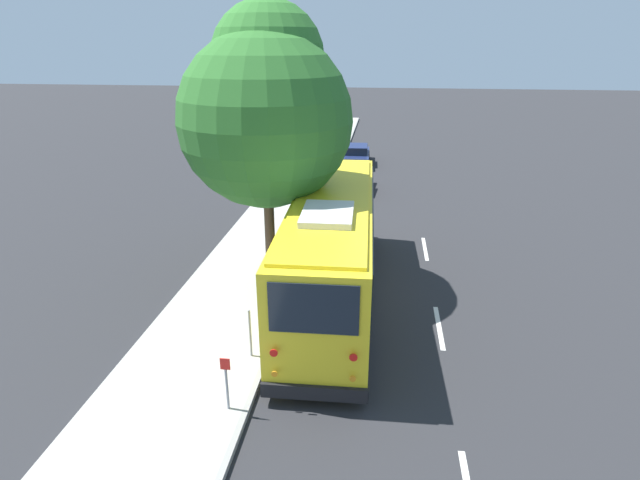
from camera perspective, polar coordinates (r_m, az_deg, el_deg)
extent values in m
plane|color=#28282B|center=(16.83, 2.29, -5.83)|extent=(160.00, 160.00, 0.00)
cube|color=#A3A099|center=(17.38, -9.09, -4.89)|extent=(80.00, 3.61, 0.15)
cube|color=gray|center=(16.98, -2.98, -5.30)|extent=(80.00, 0.14, 0.15)
cube|color=yellow|center=(15.73, 1.41, -0.61)|extent=(10.89, 2.71, 3.04)
cube|color=black|center=(16.30, 1.37, -5.11)|extent=(10.94, 2.76, 0.28)
cube|color=black|center=(15.49, 1.43, 1.68)|extent=(10.01, 2.77, 1.46)
cube|color=black|center=(20.67, 2.55, 6.83)|extent=(0.09, 2.10, 1.54)
cube|color=black|center=(10.51, -0.76, -7.92)|extent=(0.09, 1.93, 1.17)
cube|color=black|center=(20.50, 2.58, 8.75)|extent=(0.09, 1.73, 0.22)
cube|color=yellow|center=(15.20, 1.47, 4.84)|extent=(10.22, 2.47, 0.10)
cube|color=silver|center=(13.33, 0.86, 2.93)|extent=(2.03, 1.42, 0.20)
cube|color=black|center=(21.30, 2.46, 1.61)|extent=(0.17, 2.42, 0.36)
cube|color=black|center=(11.68, -0.72, -17.06)|extent=(0.17, 2.42, 0.36)
cylinder|color=red|center=(11.13, -5.32, -12.74)|extent=(0.04, 0.18, 0.18)
cylinder|color=orange|center=(11.45, -5.22, -15.00)|extent=(0.03, 0.14, 0.14)
cylinder|color=red|center=(10.97, 3.83, -13.26)|extent=(0.04, 0.18, 0.18)
cylinder|color=orange|center=(11.29, 3.76, -15.54)|extent=(0.03, 0.14, 0.14)
cube|color=white|center=(21.35, 0.33, 2.16)|extent=(0.05, 0.32, 0.18)
cube|color=white|center=(21.27, 4.64, 2.02)|extent=(0.05, 0.32, 0.18)
cube|color=black|center=(20.36, -1.33, 7.46)|extent=(0.06, 0.10, 0.24)
cylinder|color=black|center=(19.26, -1.02, -0.45)|extent=(1.03, 0.33, 1.03)
cylinder|color=slate|center=(19.26, -1.02, -0.45)|extent=(0.47, 0.33, 0.46)
cylinder|color=black|center=(19.15, 5.20, -0.67)|extent=(1.03, 0.33, 1.03)
cylinder|color=slate|center=(19.15, 5.20, -0.67)|extent=(0.47, 0.33, 0.46)
cylinder|color=black|center=(13.74, -4.01, -10.26)|extent=(1.03, 0.33, 1.03)
cylinder|color=slate|center=(13.74, -4.01, -10.26)|extent=(0.47, 0.33, 0.46)
cylinder|color=black|center=(13.58, 4.87, -10.70)|extent=(1.03, 0.33, 1.03)
cylinder|color=slate|center=(13.58, 4.87, -10.70)|extent=(0.47, 0.33, 0.46)
cube|color=maroon|center=(27.92, 3.52, 6.56)|extent=(4.30, 1.98, 0.65)
cube|color=black|center=(27.68, 3.52, 7.63)|extent=(2.09, 1.59, 0.48)
cube|color=maroon|center=(27.62, 3.53, 8.11)|extent=(2.01, 1.55, 0.05)
cube|color=black|center=(30.01, 4.10, 7.17)|extent=(0.20, 1.62, 0.20)
cube|color=black|center=(25.97, 2.83, 4.89)|extent=(0.20, 1.62, 0.20)
cylinder|color=black|center=(29.34, 2.42, 7.00)|extent=(0.68, 0.25, 0.67)
cylinder|color=slate|center=(29.34, 2.42, 7.00)|extent=(0.32, 0.24, 0.30)
cylinder|color=black|center=(29.14, 5.38, 6.83)|extent=(0.68, 0.25, 0.67)
cylinder|color=slate|center=(29.14, 5.38, 6.83)|extent=(0.32, 0.24, 0.30)
cylinder|color=black|center=(26.82, 1.49, 5.60)|extent=(0.68, 0.25, 0.67)
cylinder|color=slate|center=(26.82, 1.49, 5.60)|extent=(0.32, 0.24, 0.30)
cylinder|color=black|center=(26.61, 4.72, 5.40)|extent=(0.68, 0.25, 0.67)
cylinder|color=slate|center=(26.61, 4.72, 5.40)|extent=(0.32, 0.24, 0.30)
cube|color=#19234C|center=(34.54, 4.17, 9.45)|extent=(4.39, 1.83, 0.62)
cube|color=black|center=(34.32, 4.19, 10.30)|extent=(2.10, 1.54, 0.48)
cube|color=#19234C|center=(34.27, 4.20, 10.70)|extent=(2.01, 1.50, 0.05)
cube|color=black|center=(36.73, 4.27, 9.85)|extent=(0.12, 1.67, 0.20)
cube|color=black|center=(32.45, 4.03, 8.27)|extent=(0.12, 1.67, 0.20)
cylinder|color=black|center=(35.94, 2.96, 9.71)|extent=(0.63, 0.22, 0.63)
cylinder|color=slate|center=(35.94, 2.96, 9.71)|extent=(0.29, 0.23, 0.28)
cylinder|color=black|center=(35.90, 5.50, 9.62)|extent=(0.63, 0.22, 0.63)
cylinder|color=slate|center=(35.90, 5.50, 9.62)|extent=(0.29, 0.23, 0.28)
cylinder|color=black|center=(33.27, 2.72, 8.73)|extent=(0.63, 0.22, 0.63)
cylinder|color=slate|center=(33.27, 2.72, 8.73)|extent=(0.29, 0.23, 0.28)
cylinder|color=black|center=(33.23, 5.45, 8.64)|extent=(0.63, 0.22, 0.63)
cylinder|color=slate|center=(33.23, 5.45, 8.64)|extent=(0.29, 0.23, 0.28)
cylinder|color=brown|center=(16.84, -5.77, 1.11)|extent=(0.34, 0.34, 3.46)
sphere|color=#2D6B28|center=(15.94, -6.27, 13.44)|extent=(5.44, 5.44, 5.44)
sphere|color=#31732C|center=(16.45, -5.96, 19.89)|extent=(3.53, 3.53, 3.53)
cylinder|color=gray|center=(11.63, -10.57, -16.41)|extent=(0.06, 0.06, 1.04)
cube|color=red|center=(11.23, -10.80, -13.75)|extent=(0.02, 0.22, 0.28)
cylinder|color=gray|center=(13.12, -7.98, -10.52)|extent=(0.06, 0.06, 1.35)
cylinder|color=red|center=(23.91, -1.23, 3.93)|extent=(0.22, 0.22, 0.65)
sphere|color=red|center=(23.79, -1.24, 4.81)|extent=(0.20, 0.20, 0.20)
cube|color=silver|center=(15.23, 13.45, -9.65)|extent=(2.40, 0.14, 0.01)
cube|color=silver|center=(20.58, 11.91, -0.98)|extent=(2.40, 0.14, 0.01)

